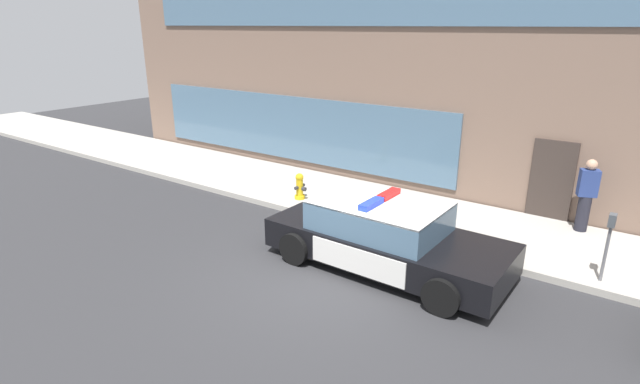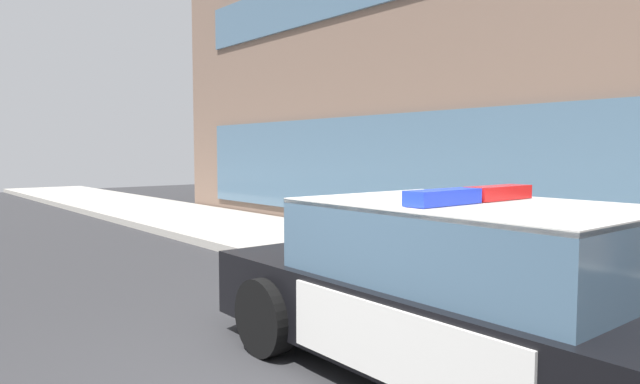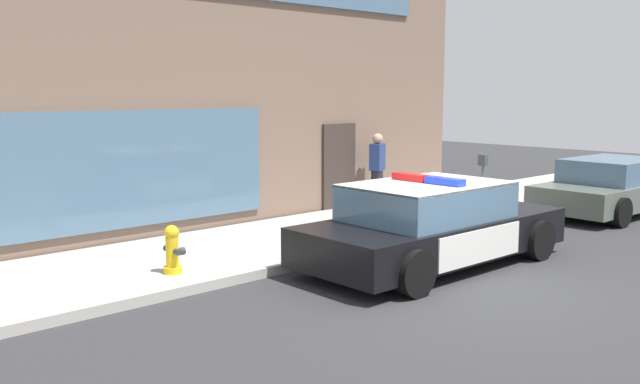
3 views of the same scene
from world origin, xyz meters
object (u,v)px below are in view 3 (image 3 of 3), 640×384
at_px(police_cruiser, 432,225).
at_px(car_down_street, 613,187).
at_px(pedestrian_on_sidewalk, 377,170).
at_px(parking_meter, 482,173).
at_px(fire_hydrant, 172,250).

relative_size(police_cruiser, car_down_street, 1.08).
distance_m(pedestrian_on_sidewalk, parking_meter, 2.52).
height_order(fire_hydrant, car_down_street, car_down_street).
bearing_deg(car_down_street, pedestrian_on_sidewalk, 137.11).
bearing_deg(parking_meter, pedestrian_on_sidewalk, 106.44).
height_order(police_cruiser, car_down_street, police_cruiser).
relative_size(police_cruiser, pedestrian_on_sidewalk, 2.85).
height_order(police_cruiser, fire_hydrant, police_cruiser).
height_order(fire_hydrant, parking_meter, parking_meter).
bearing_deg(car_down_street, parking_meter, 157.63).
bearing_deg(fire_hydrant, parking_meter, -2.86).
distance_m(police_cruiser, parking_meter, 4.08).
bearing_deg(parking_meter, fire_hydrant, 177.14).
xyz_separation_m(fire_hydrant, parking_meter, (7.40, -0.37, 0.58)).
distance_m(fire_hydrant, pedestrian_on_sidewalk, 7.01).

